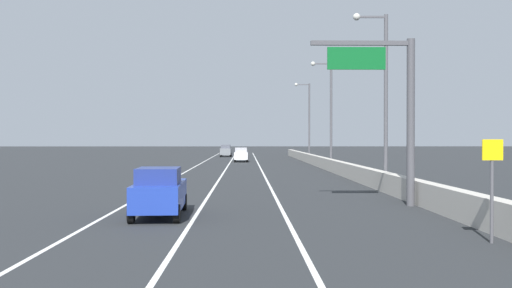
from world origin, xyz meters
name	(u,v)px	position (x,y,z in m)	size (l,w,h in m)	color
ground_plane	(246,164)	(0.00, 64.00, 0.00)	(320.00, 320.00, 0.00)	#26282B
lane_stripe_left	(192,168)	(-5.50, 55.00, 0.00)	(0.16, 130.00, 0.00)	silver
lane_stripe_center	(226,168)	(-2.00, 55.00, 0.00)	(0.16, 130.00, 0.00)	silver
lane_stripe_right	(261,168)	(1.50, 55.00, 0.00)	(0.16, 130.00, 0.00)	silver
jersey_barrier_right	(351,171)	(7.97, 40.00, 0.55)	(0.60, 120.00, 1.10)	#B2ADA3
overhead_sign_gantry	(394,101)	(6.62, 22.31, 4.73)	(4.68, 0.36, 7.50)	#47474C
speed_advisory_sign	(492,182)	(7.07, 13.13, 1.76)	(0.60, 0.11, 3.00)	#4C4C51
lamp_post_right_second	(382,88)	(8.27, 31.57, 6.09)	(2.14, 0.44, 10.66)	#4C4C51
lamp_post_right_third	(329,108)	(8.19, 53.38, 6.09)	(2.14, 0.44, 10.66)	#4C4C51
lamp_post_right_fourth	(307,116)	(8.45, 75.19, 6.09)	(2.14, 0.44, 10.66)	#4C4C51
car_gray_0	(226,151)	(-3.32, 92.82, 1.00)	(1.88, 4.21, 2.01)	slate
car_blue_1	(160,192)	(-3.38, 19.03, 0.96)	(2.01, 4.79, 1.91)	#1E389E
car_white_2	(241,155)	(-0.62, 71.58, 0.93)	(1.81, 4.32, 1.87)	white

